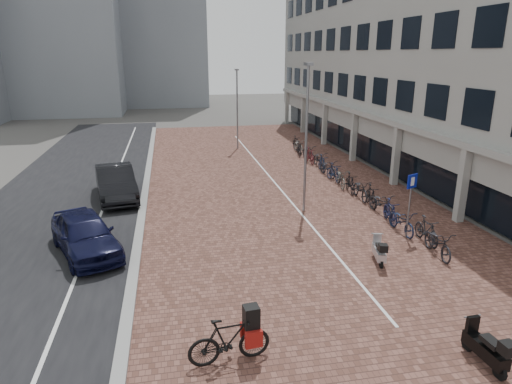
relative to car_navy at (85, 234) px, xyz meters
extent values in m
plane|color=#474442|center=(6.93, -3.68, -0.78)|extent=(140.00, 140.00, 0.00)
cube|color=brown|center=(8.93, 8.32, -0.77)|extent=(14.50, 42.00, 0.04)
cube|color=black|center=(-2.07, 8.32, -0.78)|extent=(8.00, 50.00, 0.03)
cube|color=gray|center=(1.83, 8.32, -0.71)|extent=(0.35, 42.00, 0.14)
cube|color=white|center=(-0.07, 8.32, -0.76)|extent=(0.12, 44.00, 0.00)
cube|color=white|center=(9.13, 8.32, -0.75)|extent=(0.10, 30.00, 0.00)
cube|color=#9B9B96|center=(19.93, 12.32, 7.72)|extent=(8.00, 40.00, 13.00)
cube|color=black|center=(16.53, 12.32, 0.92)|extent=(0.15, 38.00, 3.20)
cube|color=#9B9B96|center=(16.33, 12.32, 2.67)|extent=(1.60, 38.00, 0.30)
cube|color=#9B9B96|center=(15.73, 0.32, 0.92)|extent=(0.35, 0.35, 3.40)
cube|color=#9B9B96|center=(15.73, 6.32, 0.92)|extent=(0.35, 0.35, 3.40)
cube|color=#9B9B96|center=(15.73, 12.32, 0.92)|extent=(0.35, 0.35, 3.40)
cube|color=#9B9B96|center=(15.73, 18.32, 0.92)|extent=(0.35, 0.35, 3.40)
cube|color=#9B9B96|center=(15.73, 24.32, 0.92)|extent=(0.35, 0.35, 3.40)
cube|color=#9B9B96|center=(15.73, 30.32, 0.92)|extent=(0.35, 0.35, 3.40)
cube|color=gray|center=(2.93, 51.32, 12.22)|extent=(12.00, 10.00, 26.00)
imported|color=black|center=(0.00, 0.00, 0.00)|extent=(3.49, 4.96, 1.57)
imported|color=black|center=(0.43, 6.73, 0.06)|extent=(2.70, 5.35, 1.68)
imported|color=black|center=(4.44, -7.17, -0.17)|extent=(2.08, 0.78, 1.22)
cube|color=black|center=(4.44, -7.17, 0.38)|extent=(0.40, 0.38, 0.55)
cube|color=maroon|center=(4.22, -7.17, -0.11)|extent=(0.44, 0.17, 0.43)
cube|color=maroon|center=(4.66, -7.17, -0.11)|extent=(0.44, 0.17, 0.43)
cylinder|color=slate|center=(12.54, -0.93, 0.45)|extent=(0.07, 0.07, 2.46)
cube|color=#0B1890|center=(12.54, -0.96, 1.62)|extent=(0.53, 0.27, 0.56)
cylinder|color=slate|center=(9.37, 2.94, 2.60)|extent=(0.12, 0.12, 6.76)
cylinder|color=slate|center=(8.50, 17.98, 2.23)|extent=(0.12, 0.12, 6.03)
imported|color=black|center=(12.82, -2.68, -0.27)|extent=(0.87, 2.03, 1.04)
imported|color=black|center=(13.04, -1.53, -0.26)|extent=(0.53, 1.76, 1.05)
imported|color=#121B32|center=(12.59, -0.38, -0.27)|extent=(0.73, 1.99, 1.04)
imported|color=#161A3C|center=(12.67, 0.77, -0.26)|extent=(0.75, 1.80, 1.05)
imported|color=black|center=(12.81, 1.92, -0.27)|extent=(0.91, 2.04, 1.04)
imported|color=black|center=(12.82, 3.07, -0.26)|extent=(0.78, 1.81, 1.05)
imported|color=black|center=(12.78, 4.22, -0.27)|extent=(0.83, 2.02, 1.04)
imported|color=black|center=(12.69, 5.37, -0.26)|extent=(0.71, 1.80, 1.05)
imported|color=#4F4E48|center=(12.62, 6.52, -0.27)|extent=(0.99, 2.06, 1.04)
imported|color=#141F38|center=(12.62, 7.67, -0.26)|extent=(0.71, 1.80, 1.05)
imported|color=black|center=(12.67, 8.82, -0.27)|extent=(0.90, 2.04, 1.04)
imported|color=black|center=(12.69, 9.97, -0.26)|extent=(0.63, 1.78, 1.05)
imported|color=black|center=(12.89, 11.12, -0.27)|extent=(0.74, 1.99, 1.04)
imported|color=#481318|center=(12.59, 12.27, -0.26)|extent=(0.56, 1.76, 1.05)
imported|color=black|center=(12.87, 13.42, -0.27)|extent=(0.82, 2.01, 1.04)
imported|color=black|center=(12.53, 14.57, -0.26)|extent=(0.75, 1.80, 1.05)
imported|color=#615D58|center=(12.82, 15.72, -0.27)|extent=(0.74, 1.99, 1.04)
imported|color=black|center=(12.92, 16.87, -0.26)|extent=(0.57, 1.77, 1.05)
camera|label=1|loc=(3.31, -16.32, 6.42)|focal=31.38mm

